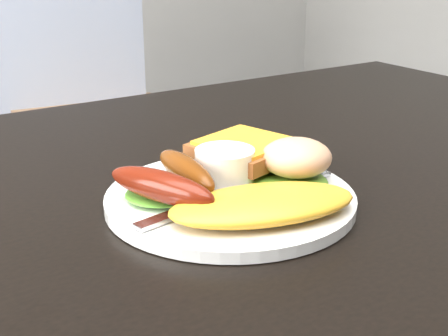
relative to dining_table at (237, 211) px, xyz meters
name	(u,v)px	position (x,y,z in m)	size (l,w,h in m)	color
dining_table	(237,211)	(0.00, 0.00, 0.00)	(1.20, 0.80, 0.04)	black
dining_chair	(101,125)	(0.36, 1.25, -0.28)	(0.47, 0.47, 0.06)	tan
person	(157,73)	(0.23, 0.60, 0.00)	(0.53, 0.35, 1.47)	navy
plate	(230,199)	(-0.02, -0.02, 0.03)	(0.22, 0.22, 0.01)	white
lettuce_left	(166,192)	(-0.07, 0.00, 0.04)	(0.07, 0.07, 0.01)	#438626
lettuce_right	(290,182)	(0.03, -0.04, 0.04)	(0.07, 0.07, 0.01)	#498E23
omelette	(263,204)	(-0.03, -0.08, 0.04)	(0.16, 0.07, 0.02)	yellow
sausage_a	(161,186)	(-0.09, -0.02, 0.05)	(0.03, 0.11, 0.03)	#681E0A
sausage_b	(186,170)	(-0.05, 0.00, 0.05)	(0.02, 0.10, 0.02)	#672B04
ramekin	(225,166)	(-0.02, 0.00, 0.05)	(0.05, 0.05, 0.03)	white
toast_a	(229,164)	(0.01, 0.02, 0.04)	(0.07, 0.07, 0.01)	brown
toast_b	(245,150)	(0.02, 0.02, 0.05)	(0.09, 0.09, 0.01)	#994C1E
potato_salad	(296,157)	(0.04, -0.03, 0.06)	(0.07, 0.06, 0.03)	beige
fork	(211,201)	(-0.05, -0.03, 0.03)	(0.15, 0.01, 0.00)	#ADAFB7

